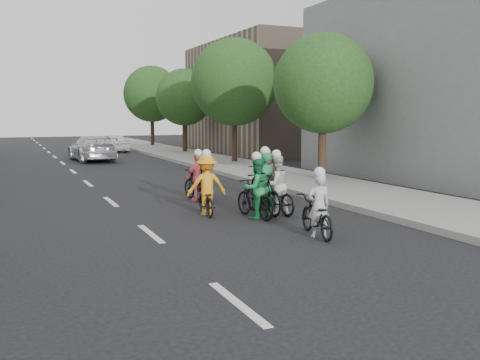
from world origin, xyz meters
TOP-DOWN VIEW (x-y plane):
  - ground at (0.00, 0.00)m, footprint 120.00×120.00m
  - sidewalk_right at (8.00, 10.00)m, footprint 4.00×80.00m
  - curb_right at (6.05, 10.00)m, footprint 0.18×80.00m
  - bldg_se at (16.00, 24.00)m, footprint 10.00×14.00m
  - tree_r_0 at (8.80, 6.60)m, footprint 4.00×4.00m
  - tree_r_1 at (8.80, 15.60)m, footprint 4.80×4.80m
  - tree_r_2 at (8.80, 24.60)m, footprint 4.00×4.00m
  - tree_r_3 at (8.80, 33.60)m, footprint 4.80×4.80m
  - cyclist_0 at (2.58, 4.07)m, footprint 0.93×1.80m
  - cyclist_1 at (1.99, 1.71)m, footprint 1.14×1.65m
  - cyclist_2 at (3.01, 0.72)m, footprint 0.86×1.80m
  - cyclist_3 at (3.37, -1.75)m, footprint 0.90×1.83m
  - cyclist_4 at (3.47, 1.17)m, footprint 0.65×1.91m
  - cyclist_5 at (3.80, 1.12)m, footprint 0.86×1.93m
  - cyclist_6 at (4.81, 3.74)m, footprint 0.76×1.99m
  - follow_car_lead at (1.78, 20.82)m, footprint 2.43×5.32m
  - follow_car_trail at (4.36, 28.35)m, footprint 2.35×4.16m

SIDE VIEW (x-z plane):
  - ground at x=0.00m, z-range 0.00..0.00m
  - sidewalk_right at x=8.00m, z-range 0.00..0.15m
  - curb_right at x=6.05m, z-range 0.00..0.18m
  - cyclist_3 at x=3.37m, z-range -0.26..1.32m
  - cyclist_6 at x=4.81m, z-range -0.24..1.42m
  - cyclist_0 at x=2.58m, z-range -0.21..1.45m
  - cyclist_5 at x=3.80m, z-range -0.26..1.52m
  - cyclist_4 at x=3.47m, z-range -0.28..1.60m
  - follow_car_trail at x=4.36m, z-range 0.00..1.34m
  - cyclist_2 at x=3.01m, z-range -0.22..1.55m
  - cyclist_1 at x=1.99m, z-range -0.23..1.58m
  - follow_car_lead at x=1.78m, z-range 0.00..1.51m
  - tree_r_0 at x=8.80m, z-range 0.98..6.95m
  - tree_r_2 at x=8.80m, z-range 0.98..6.95m
  - bldg_se at x=16.00m, z-range 0.00..8.00m
  - tree_r_1 at x=8.80m, z-range 1.05..7.98m
  - tree_r_3 at x=8.80m, z-range 1.05..7.98m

